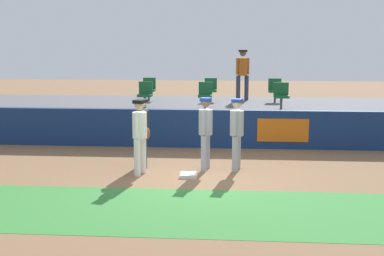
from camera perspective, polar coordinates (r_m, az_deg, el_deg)
ground_plane at (r=12.11m, az=0.83°, el=-5.51°), size 60.00×60.00×0.00m
grass_foreground_strip at (r=9.80m, az=-0.09°, el=-9.17°), size 18.00×2.80×0.01m
first_base at (r=12.15m, az=-0.37°, el=-5.26°), size 0.40×0.40×0.08m
player_fielder_home at (r=12.23m, az=-5.79°, el=-0.41°), size 0.45×0.53×1.80m
player_runner_visitor at (r=12.64m, az=1.52°, el=-0.03°), size 0.40×0.50×1.80m
player_coach_visitor at (r=12.62m, az=4.99°, el=-0.13°), size 0.40×0.49×1.78m
player_umpire at (r=12.95m, az=-5.50°, el=0.01°), size 0.42×0.46×1.74m
field_wall at (r=15.38m, az=1.71°, el=-0.06°), size 18.00×0.26×1.14m
bleacher_platform at (r=17.93m, az=2.08°, el=1.11°), size 18.00×4.80×1.01m
seat_front_right at (r=16.74m, az=9.88°, el=3.74°), size 0.48×0.44×0.84m
seat_back_center at (r=18.48m, az=2.08°, el=4.41°), size 0.44×0.44×0.84m
seat_front_left at (r=16.91m, az=-5.22°, el=3.89°), size 0.46×0.44×0.84m
seat_back_right at (r=18.52m, az=9.20°, el=4.31°), size 0.46×0.44×0.84m
seat_back_left at (r=18.71m, az=-4.81°, el=4.45°), size 0.46×0.44×0.84m
seat_front_center at (r=16.69m, az=1.48°, el=3.85°), size 0.44×0.44×0.84m
spectator_hooded at (r=18.96m, az=5.64°, el=6.31°), size 0.49×0.45×1.84m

